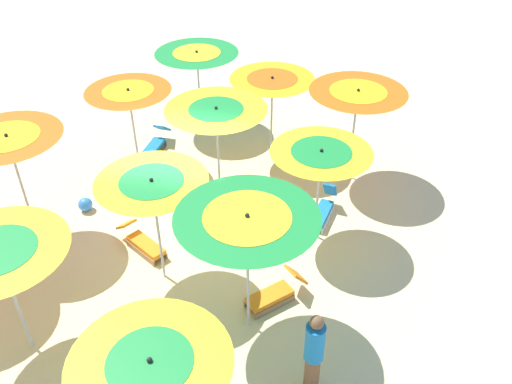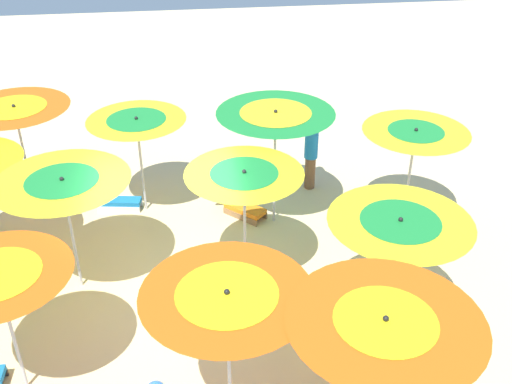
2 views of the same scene
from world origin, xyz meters
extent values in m
cube|color=beige|center=(0.00, 0.00, -0.02)|extent=(38.09, 38.09, 0.04)
cylinder|color=#B2B2B7|center=(-4.62, -1.11, 0.96)|extent=(0.05, 0.05, 1.92)
cone|color=#1E8C38|center=(-4.62, -1.11, 1.92)|extent=(2.22, 2.22, 0.44)
cone|color=yellow|center=(-4.62, -1.11, 2.02)|extent=(1.27, 1.27, 0.25)
sphere|color=black|center=(-4.62, -1.11, 2.17)|extent=(0.07, 0.07, 0.07)
cylinder|color=#B2B2B7|center=(-2.14, -1.96, 0.96)|extent=(0.05, 0.05, 1.92)
cone|color=orange|center=(-2.14, -1.96, 1.92)|extent=(2.00, 2.00, 0.41)
cone|color=yellow|center=(-2.14, -1.96, 2.01)|extent=(1.18, 1.18, 0.24)
sphere|color=black|center=(-2.14, -1.96, 2.15)|extent=(0.07, 0.07, 0.07)
cylinder|color=#B2B2B7|center=(0.79, -3.09, 1.14)|extent=(0.05, 0.05, 2.28)
cone|color=orange|center=(0.79, -3.09, 2.28)|extent=(2.09, 2.09, 0.30)
cone|color=yellow|center=(0.79, -3.09, 2.35)|extent=(1.23, 1.23, 0.18)
sphere|color=black|center=(0.79, -3.09, 2.46)|extent=(0.07, 0.07, 0.07)
cylinder|color=#B2B2B7|center=(-3.40, 1.17, 1.01)|extent=(0.05, 0.05, 2.02)
cone|color=yellow|center=(-3.40, 1.17, 2.02)|extent=(2.04, 2.04, 0.32)
cone|color=orange|center=(-3.40, 1.17, 2.09)|extent=(1.23, 1.23, 0.19)
sphere|color=black|center=(-3.40, 1.17, 2.21)|extent=(0.07, 0.07, 0.07)
cylinder|color=#B2B2B7|center=(-1.61, 0.30, 1.01)|extent=(0.05, 0.05, 2.01)
cone|color=yellow|center=(-1.61, 0.30, 2.01)|extent=(2.23, 2.23, 0.35)
cone|color=#1E8C38|center=(-1.61, 0.30, 2.10)|extent=(1.19, 1.19, 0.19)
sphere|color=black|center=(-1.61, 0.30, 2.22)|extent=(0.07, 0.07, 0.07)
cylinder|color=#B2B2B7|center=(1.34, 0.02, 1.05)|extent=(0.05, 0.05, 2.09)
cone|color=yellow|center=(1.34, 0.02, 2.09)|extent=(1.97, 1.97, 0.35)
cone|color=#1E8C38|center=(1.34, 0.02, 2.18)|extent=(1.12, 1.12, 0.20)
sphere|color=black|center=(1.34, 0.02, 2.30)|extent=(0.07, 0.07, 0.07)
cylinder|color=#B2B2B7|center=(3.44, -1.58, 1.02)|extent=(0.05, 0.05, 2.04)
cone|color=yellow|center=(3.44, -1.58, 2.04)|extent=(2.13, 2.13, 0.34)
cylinder|color=#B2B2B7|center=(-2.93, 3.22, 1.04)|extent=(0.05, 0.05, 2.08)
cone|color=orange|center=(-2.93, 3.22, 2.08)|extent=(2.21, 2.21, 0.42)
cone|color=yellow|center=(-2.93, 3.22, 2.18)|extent=(1.28, 1.28, 0.24)
sphere|color=black|center=(-2.93, 3.22, 2.32)|extent=(0.07, 0.07, 0.07)
cylinder|color=#B2B2B7|center=(-0.51, 2.72, 0.97)|extent=(0.05, 0.05, 1.93)
cone|color=yellow|center=(-0.51, 2.72, 1.93)|extent=(1.99, 1.99, 0.36)
cone|color=#1E8C38|center=(-0.51, 2.72, 2.01)|extent=(1.18, 1.18, 0.21)
sphere|color=black|center=(-0.51, 2.72, 2.14)|extent=(0.07, 0.07, 0.07)
cylinder|color=#B2B2B7|center=(2.15, 1.91, 1.12)|extent=(0.05, 0.05, 2.24)
cone|color=#1E8C38|center=(2.15, 1.91, 2.24)|extent=(2.27, 2.27, 0.43)
cone|color=yellow|center=(2.15, 1.91, 2.33)|extent=(1.37, 1.37, 0.26)
sphere|color=black|center=(2.15, 1.91, 2.49)|extent=(0.07, 0.07, 0.07)
cone|color=yellow|center=(4.74, 1.34, 1.99)|extent=(2.02, 2.02, 0.40)
cone|color=#1E8C38|center=(4.74, 1.34, 2.09)|extent=(1.06, 1.06, 0.21)
sphere|color=black|center=(4.74, 1.34, 2.22)|extent=(0.07, 0.07, 0.07)
cube|color=#333338|center=(-2.87, -1.69, 0.07)|extent=(0.83, 0.06, 0.14)
cube|color=#333338|center=(-2.88, -2.01, 0.07)|extent=(0.83, 0.06, 0.14)
cube|color=#1972B7|center=(-2.88, -1.85, 0.19)|extent=(0.84, 0.34, 0.10)
cube|color=#1972B7|center=(-3.51, -1.83, 0.40)|extent=(0.47, 0.33, 0.36)
cube|color=silver|center=(-3.46, 1.80, 0.07)|extent=(0.51, 0.87, 0.14)
cube|color=silver|center=(-3.75, 1.64, 0.07)|extent=(0.51, 0.87, 0.14)
cube|color=green|center=(-3.60, 1.72, 0.19)|extent=(0.77, 1.02, 0.10)
cube|color=green|center=(-3.93, 2.30, 0.37)|extent=(0.48, 0.50, 0.30)
cube|color=olive|center=(1.71, 2.30, 0.07)|extent=(0.66, 0.64, 0.14)
cube|color=olive|center=(1.46, 2.04, 0.07)|extent=(0.66, 0.64, 0.14)
cube|color=orange|center=(1.58, 2.17, 0.19)|extent=(0.88, 0.87, 0.10)
cube|color=orange|center=(1.16, 2.58, 0.42)|extent=(0.50, 0.50, 0.39)
cube|color=olive|center=(0.63, -0.50, 0.07)|extent=(0.51, 0.82, 0.14)
cube|color=olive|center=(0.91, -0.66, 0.07)|extent=(0.51, 0.82, 0.14)
cube|color=orange|center=(0.77, -0.58, 0.19)|extent=(0.75, 0.96, 0.10)
cube|color=orange|center=(0.44, -1.13, 0.37)|extent=(0.47, 0.50, 0.30)
cube|color=silver|center=(-1.05, 2.93, 0.07)|extent=(0.91, 0.18, 0.14)
cube|color=silver|center=(-1.09, 2.65, 0.07)|extent=(0.91, 0.18, 0.14)
cube|color=#1972B7|center=(-1.07, 2.79, 0.19)|extent=(0.95, 0.43, 0.10)
cube|color=#1972B7|center=(-1.64, 2.88, 0.45)|extent=(0.33, 0.33, 0.45)
cylinder|color=brown|center=(3.17, 3.16, 0.39)|extent=(0.24, 0.24, 0.78)
cylinder|color=#1972BF|center=(3.17, 3.16, 1.12)|extent=(0.30, 0.30, 0.68)
sphere|color=brown|center=(3.17, 3.16, 1.56)|extent=(0.21, 0.21, 0.21)
sphere|color=#337FE5|center=(-0.24, -2.45, 0.16)|extent=(0.32, 0.32, 0.32)
camera|label=1|loc=(8.37, 3.46, 7.62)|focal=38.14mm
camera|label=2|loc=(0.43, -8.53, 7.14)|focal=42.65mm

